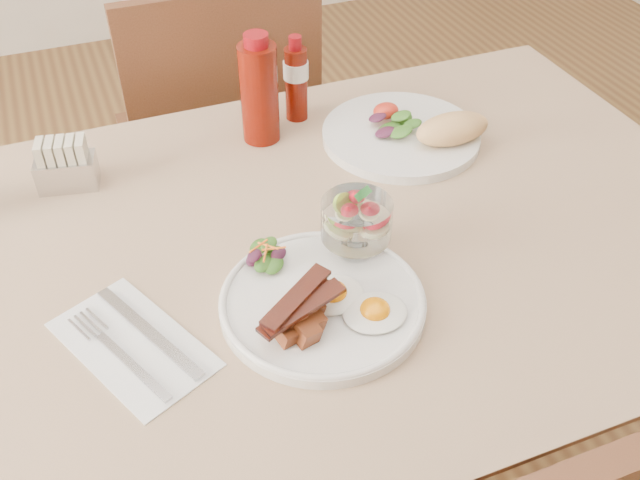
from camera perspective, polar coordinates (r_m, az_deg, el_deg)
table at (r=1.14m, az=0.22°, el=-3.04°), size 1.33×0.88×0.75m
chair_far at (r=1.73m, az=-7.99°, el=7.88°), size 0.42×0.42×0.93m
main_plate at (r=0.97m, az=0.20°, el=-5.05°), size 0.28×0.28×0.02m
fried_eggs at (r=0.95m, az=2.69°, el=-4.99°), size 0.15×0.15×0.02m
bacon_potato_pile at (r=0.91m, az=-1.63°, el=-6.03°), size 0.13×0.09×0.05m
side_salad at (r=1.01m, az=-4.30°, el=-1.35°), size 0.06×0.06×0.03m
fruit_cup at (r=1.00m, az=2.92°, el=1.60°), size 0.10×0.10×0.10m
second_plate at (r=1.29m, az=7.44°, el=8.55°), size 0.28×0.28×0.07m
ketchup_bottle at (r=1.26m, az=-4.89°, el=11.75°), size 0.08×0.08×0.20m
hot_sauce_bottle at (r=1.33m, az=-1.93°, el=12.71°), size 0.06×0.06×0.16m
sugar_caddy at (r=1.23m, az=-19.68°, el=5.56°), size 0.10×0.07×0.09m
napkin_cutlery at (r=0.96m, az=-14.62°, el=-8.00°), size 0.21×0.26×0.01m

